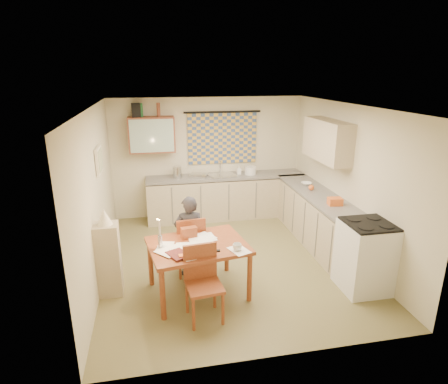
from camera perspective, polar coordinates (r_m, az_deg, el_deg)
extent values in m
cube|color=brown|center=(6.32, 0.93, -10.44)|extent=(4.00, 4.50, 0.02)
cube|color=white|center=(5.58, 1.06, 12.99)|extent=(4.00, 4.50, 0.02)
cube|color=beige|center=(7.98, -2.42, 5.29)|extent=(4.00, 0.02, 2.50)
cube|color=beige|center=(3.80, 8.23, -9.45)|extent=(4.00, 0.02, 2.50)
cube|color=beige|center=(5.77, -18.94, -0.63)|extent=(0.02, 4.50, 2.50)
cube|color=beige|center=(6.53, 18.50, 1.53)|extent=(0.02, 4.50, 2.50)
cube|color=#354E80|center=(7.91, -0.25, 8.15)|extent=(1.45, 0.03, 1.05)
cylinder|color=black|center=(7.82, -0.22, 12.10)|extent=(1.60, 0.04, 0.04)
cube|color=brown|center=(7.61, -10.95, 8.59)|extent=(0.90, 0.34, 0.70)
cube|color=#99B2A5|center=(7.44, -10.94, 8.39)|extent=(0.84, 0.02, 0.64)
cube|color=tan|center=(6.79, 15.42, 7.62)|extent=(0.34, 1.30, 0.70)
cube|color=beige|center=(6.03, -18.53, 4.64)|extent=(0.04, 0.50, 0.40)
cube|color=beige|center=(6.03, -18.30, 4.65)|extent=(0.01, 0.42, 0.32)
cube|color=tan|center=(7.96, 0.30, -0.86)|extent=(3.30, 0.60, 0.86)
cube|color=#595654|center=(7.82, 0.30, 2.40)|extent=(3.30, 0.62, 0.04)
cube|color=tan|center=(6.90, 14.41, -4.46)|extent=(0.60, 2.95, 0.86)
cube|color=#595654|center=(6.74, 14.72, -0.76)|extent=(0.62, 2.95, 0.04)
cube|color=white|center=(5.71, 20.74, -9.26)|extent=(0.66, 0.66, 0.98)
cube|color=black|center=(5.51, 21.31, -4.54)|extent=(0.62, 0.62, 0.03)
cube|color=silver|center=(7.81, -0.20, 2.23)|extent=(0.64, 0.56, 0.10)
cylinder|color=silver|center=(7.93, -0.58, 3.82)|extent=(0.04, 0.04, 0.28)
cube|color=silver|center=(7.72, -3.92, 2.53)|extent=(0.43, 0.40, 0.06)
cylinder|color=silver|center=(7.65, -7.13, 3.01)|extent=(0.21, 0.21, 0.24)
cylinder|color=white|center=(7.91, 4.05, 3.29)|extent=(0.26, 0.26, 0.16)
imported|color=white|center=(7.90, 2.29, 3.38)|extent=(0.08, 0.09, 0.18)
imported|color=white|center=(7.32, 12.46, 1.25)|extent=(0.28, 0.28, 0.05)
cube|color=orange|center=(6.32, 16.57, -1.39)|extent=(0.24, 0.18, 0.12)
sphere|color=orange|center=(7.00, 13.15, 0.67)|extent=(0.10, 0.10, 0.10)
cube|color=black|center=(7.55, -13.27, 12.05)|extent=(0.18, 0.21, 0.26)
cylinder|color=#195926|center=(7.55, -12.52, 12.10)|extent=(0.09, 0.09, 0.26)
cylinder|color=brown|center=(7.55, -9.96, 12.25)|extent=(0.07, 0.07, 0.26)
cube|color=brown|center=(5.16, -4.04, -8.16)|extent=(1.44, 1.18, 0.05)
cube|color=brown|center=(5.80, -5.34, -8.01)|extent=(0.47, 0.47, 0.04)
cube|color=brown|center=(5.52, -4.99, -6.48)|extent=(0.43, 0.09, 0.47)
cube|color=brown|center=(4.76, -3.02, -14.21)|extent=(0.47, 0.47, 0.04)
cube|color=brown|center=(4.79, -3.67, -10.44)|extent=(0.43, 0.09, 0.47)
imported|color=black|center=(5.67, -5.25, -6.71)|extent=(0.48, 0.34, 1.26)
cube|color=tan|center=(5.46, -17.17, -9.81)|extent=(0.32, 0.30, 1.05)
cone|color=beige|center=(5.20, -17.80, -3.61)|extent=(0.20, 0.20, 0.22)
cube|color=brown|center=(5.30, -5.36, -6.19)|extent=(0.23, 0.14, 0.16)
imported|color=white|center=(4.95, 2.02, -8.38)|extent=(0.22, 0.22, 0.09)
imported|color=maroon|center=(4.81, -8.19, -9.80)|extent=(0.45, 0.47, 0.03)
imported|color=orange|center=(4.97, -8.37, -8.91)|extent=(0.22, 0.27, 0.02)
cube|color=orange|center=(4.80, -6.19, -9.72)|extent=(0.12, 0.09, 0.04)
cube|color=black|center=(4.94, -1.35, -8.94)|extent=(0.13, 0.06, 0.02)
cylinder|color=silver|center=(5.06, -9.68, -7.48)|extent=(0.08, 0.08, 0.18)
cylinder|color=white|center=(4.98, -9.80, -5.36)|extent=(0.03, 0.03, 0.22)
sphere|color=#FFCC66|center=(4.93, -10.14, -4.13)|extent=(0.02, 0.02, 0.02)
cube|color=white|center=(5.07, -6.11, -8.35)|extent=(0.23, 0.31, 0.00)
cube|color=white|center=(4.86, -5.25, -9.55)|extent=(0.29, 0.34, 0.00)
cube|color=white|center=(5.12, -8.95, -8.17)|extent=(0.27, 0.34, 0.00)
cube|color=white|center=(4.96, 2.31, -8.84)|extent=(0.30, 0.35, 0.00)
cube|color=white|center=(5.32, -2.55, -6.89)|extent=(0.25, 0.33, 0.00)
cube|color=white|center=(5.02, -4.47, -8.52)|extent=(0.31, 0.36, 0.00)
cube|color=white|center=(5.15, -3.83, -7.74)|extent=(0.26, 0.33, 0.00)
cube|color=white|center=(5.33, -2.88, -6.80)|extent=(0.33, 0.36, 0.00)
cube|color=white|center=(5.18, -4.08, -7.56)|extent=(0.22, 0.31, 0.00)
cube|color=white|center=(4.95, -8.70, -9.00)|extent=(0.35, 0.36, 0.00)
cube|color=white|center=(5.27, -3.23, -7.04)|extent=(0.26, 0.33, 0.00)
cube|color=white|center=(5.00, -7.05, -8.59)|extent=(0.29, 0.35, 0.00)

